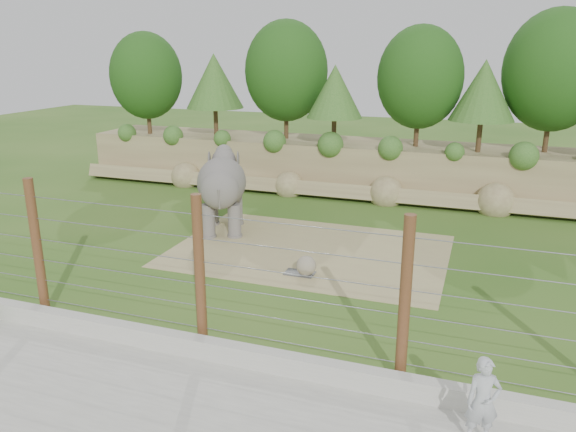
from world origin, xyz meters
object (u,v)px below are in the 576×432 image
(zookeeper, at_px, (483,402))
(elephant, at_px, (222,193))
(barrier_fence, at_px, (200,273))
(stone_ball, at_px, (306,266))

(zookeeper, bearing_deg, elephant, 117.24)
(elephant, relative_size, barrier_fence, 0.20)
(barrier_fence, bearing_deg, stone_ball, 78.09)
(stone_ball, bearing_deg, elephant, 144.05)
(barrier_fence, height_order, zookeeper, barrier_fence)
(barrier_fence, relative_size, zookeeper, 11.26)
(elephant, relative_size, zookeeper, 2.20)
(zookeeper, bearing_deg, barrier_fence, 149.03)
(stone_ball, distance_m, zookeeper, 8.79)
(stone_ball, distance_m, barrier_fence, 5.57)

